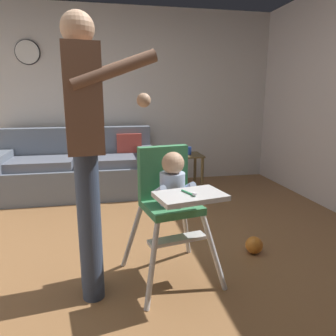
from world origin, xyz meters
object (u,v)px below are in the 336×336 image
at_px(couch, 79,169).
at_px(toy_ball, 254,245).
at_px(side_table, 186,165).
at_px(adult_standing, 85,145).
at_px(wall_clock, 28,52).
at_px(sippy_cup, 189,151).
at_px(high_chair, 171,192).

bearing_deg(couch, toy_ball, 37.68).
xyz_separation_m(couch, side_table, (1.42, -0.23, 0.05)).
relative_size(couch, side_table, 3.87).
xyz_separation_m(adult_standing, side_table, (1.16, 2.04, -0.61)).
bearing_deg(side_table, adult_standing, -119.70).
bearing_deg(wall_clock, sippy_cup, -19.19).
relative_size(high_chair, wall_clock, 2.90).
xyz_separation_m(high_chair, side_table, (0.62, 1.97, -0.26)).
relative_size(adult_standing, wall_clock, 5.37).
height_order(adult_standing, sippy_cup, adult_standing).
xyz_separation_m(high_chair, sippy_cup, (0.65, 1.97, -0.07)).
relative_size(adult_standing, sippy_cup, 17.41).
bearing_deg(side_table, toy_ball, -85.87).
distance_m(high_chair, sippy_cup, 2.08).
bearing_deg(adult_standing, high_chair, 0.31).
distance_m(toy_ball, sippy_cup, 1.84).
xyz_separation_m(high_chair, adult_standing, (-0.54, -0.07, 0.35)).
relative_size(side_table, wall_clock, 1.60).
distance_m(toy_ball, wall_clock, 3.72).
relative_size(high_chair, sippy_cup, 9.41).
bearing_deg(wall_clock, couch, -38.60).
bearing_deg(sippy_cup, adult_standing, -120.32).
height_order(high_chair, side_table, high_chair).
bearing_deg(high_chair, couch, -171.30).
bearing_deg(sippy_cup, wall_clock, 160.81).
bearing_deg(toy_ball, high_chair, -164.85).
bearing_deg(wall_clock, side_table, -19.45).
bearing_deg(toy_ball, couch, 127.68).
xyz_separation_m(couch, adult_standing, (0.25, -2.27, 0.66)).
xyz_separation_m(adult_standing, sippy_cup, (1.19, 2.04, -0.42)).
bearing_deg(high_chair, wall_clock, -163.70).
bearing_deg(toy_ball, sippy_cup, 93.18).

